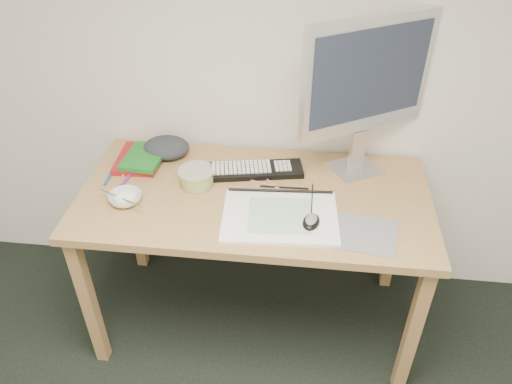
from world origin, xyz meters
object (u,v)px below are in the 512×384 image
sketchpad (280,217)px  keyboard (256,170)px  desk (254,210)px  rice_bowl (125,198)px  monitor (367,80)px

sketchpad → keyboard: keyboard is taller
desk → rice_bowl: 0.51m
sketchpad → keyboard: size_ratio=1.10×
sketchpad → rice_bowl: 0.60m
desk → monitor: size_ratio=2.15×
sketchpad → rice_bowl: (-0.60, 0.02, 0.01)m
keyboard → rice_bowl: size_ratio=3.10×
desk → rice_bowl: (-0.49, -0.11, 0.10)m
desk → monitor: bearing=29.0°
keyboard → rice_bowl: bearing=-162.2°
desk → sketchpad: 0.20m
desk → monitor: monitor is taller
rice_bowl → desk: bearing=12.8°
sketchpad → keyboard: bearing=109.3°
monitor → rice_bowl: monitor is taller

